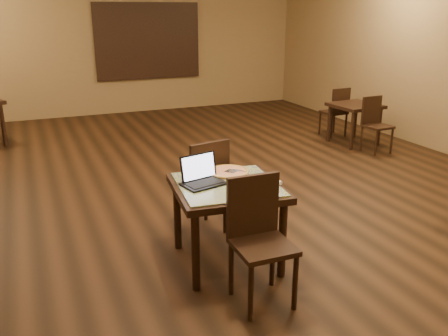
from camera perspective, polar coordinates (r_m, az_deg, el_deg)
name	(u,v)px	position (r m, az deg, el deg)	size (l,w,h in m)	color
ground	(209,181)	(6.43, -1.76, -1.61)	(10.00, 10.00, 0.00)	black
wall_back	(125,44)	(10.88, -11.80, 14.38)	(8.00, 0.02, 3.00)	olive
wall_right	(446,57)	(8.39, 25.11, 11.95)	(0.02, 10.00, 3.00)	olive
mural	(148,41)	(10.95, -9.13, 14.82)	(2.34, 0.05, 1.64)	navy
tiled_table	(227,195)	(4.19, 0.36, -3.21)	(1.02, 1.02, 0.76)	black
chair_main_near	(258,232)	(3.72, 4.15, -7.72)	(0.44, 0.44, 1.01)	black
chair_main_far	(204,182)	(4.76, -2.38, -1.69)	(0.51, 0.51, 1.01)	black
laptop	(201,176)	(4.16, -2.76, -0.96)	(0.41, 0.36, 0.24)	black
plate	(259,186)	(4.09, 4.20, -2.17)	(0.26, 0.26, 0.01)	white
pizza_slice	(259,184)	(4.08, 4.20, -1.96)	(0.21, 0.21, 0.02)	beige
pizza_pan	(229,173)	(4.40, 0.55, -0.63)	(0.36, 0.36, 0.01)	silver
pizza_whole	(229,172)	(4.40, 0.55, -0.44)	(0.37, 0.37, 0.03)	beige
spatula	(231,171)	(4.39, 0.90, -0.39)	(0.10, 0.24, 0.01)	silver
napkin_roll	(275,181)	(4.20, 6.14, -1.52)	(0.07, 0.16, 0.04)	white
other_table_a	(355,111)	(8.44, 15.48, 6.65)	(0.79, 0.79, 0.69)	black
other_table_a_chair_near	(375,121)	(8.06, 17.67, 5.40)	(0.41, 0.41, 0.89)	black
other_table_a_chair_far	(337,109)	(8.86, 13.40, 6.90)	(0.41, 0.41, 0.89)	black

